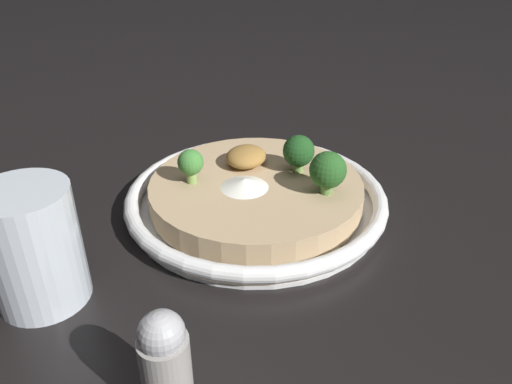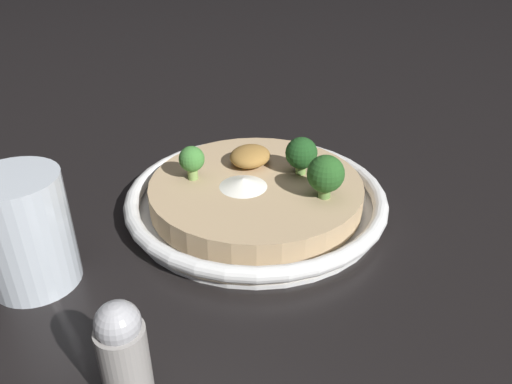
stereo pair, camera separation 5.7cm
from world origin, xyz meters
name	(u,v)px [view 1 (the left image)]	position (x,y,z in m)	size (l,w,h in m)	color
ground_plane	(256,209)	(0.00, 0.00, 0.00)	(6.00, 6.00, 0.00)	black
risotto_bowl	(256,196)	(0.00, 0.00, 0.02)	(0.30, 0.30, 0.04)	white
cheese_sprinkle	(244,183)	(-0.02, 0.01, 0.04)	(0.05, 0.05, 0.01)	white
crispy_onion_garnish	(246,157)	(0.03, 0.03, 0.05)	(0.05, 0.05, 0.02)	#A37538
broccoli_right	(299,152)	(0.05, -0.03, 0.06)	(0.04, 0.04, 0.04)	#759E4C
broccoli_front_right	(328,171)	(0.01, -0.08, 0.06)	(0.04, 0.04, 0.05)	#668E47
broccoli_back_left	(191,163)	(-0.03, 0.06, 0.06)	(0.03, 0.03, 0.04)	#84A856
drinking_glass	(33,247)	(-0.22, 0.10, 0.06)	(0.08, 0.08, 0.11)	silver
pepper_shaker	(165,364)	(-0.26, -0.07, 0.04)	(0.03, 0.03, 0.09)	#9E9993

